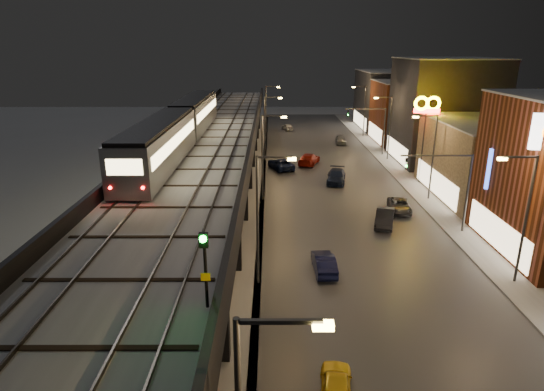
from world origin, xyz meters
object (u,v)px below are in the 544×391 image
object	(u,v)px
car_mid_silver	(281,164)
car_onc_white	(336,177)
car_far_white	(287,127)
subway_train	(181,125)
car_near_white	(324,263)
car_onc_red	(341,140)
car_taxi	(336,387)
car_mid_dark	(309,159)
car_onc_dark	(400,206)
rail_signal	(204,255)
car_onc_silver	(385,218)

from	to	relation	value
car_mid_silver	car_onc_white	world-z (taller)	car_onc_white
car_far_white	car_onc_white	size ratio (longest dim) A/B	0.73
subway_train	car_near_white	xyz separation A→B (m)	(12.49, -14.10, -7.67)
car_onc_red	car_far_white	bearing A→B (deg)	127.73
car_taxi	car_mid_silver	bearing A→B (deg)	-79.62
car_far_white	car_near_white	bearing A→B (deg)	75.29
car_near_white	car_mid_silver	xyz separation A→B (m)	(-2.47, 28.94, 0.03)
car_near_white	car_onc_red	size ratio (longest dim) A/B	0.98
car_mid_dark	car_onc_dark	size ratio (longest dim) A/B	1.19
subway_train	car_mid_silver	bearing A→B (deg)	55.98
rail_signal	car_near_white	xyz separation A→B (m)	(6.09, 15.35, -8.01)
subway_train	car_onc_white	size ratio (longest dim) A/B	6.85
rail_signal	car_onc_dark	world-z (taller)	rail_signal
car_taxi	car_mid_silver	xyz separation A→B (m)	(-1.65, 41.35, 0.08)
subway_train	rail_signal	world-z (taller)	subway_train
car_taxi	subway_train	bearing A→B (deg)	-58.15
car_far_white	car_onc_silver	bearing A→B (deg)	82.83
car_near_white	subway_train	bearing A→B (deg)	-50.96
rail_signal	car_mid_dark	bearing A→B (deg)	80.86
rail_signal	car_mid_dark	size ratio (longest dim) A/B	0.56
rail_signal	car_onc_silver	distance (m)	28.48
car_mid_dark	rail_signal	bearing A→B (deg)	100.21
car_onc_silver	car_near_white	bearing A→B (deg)	-109.74
car_onc_red	rail_signal	bearing A→B (deg)	-98.31
car_far_white	car_mid_dark	bearing A→B (deg)	78.95
car_mid_dark	car_onc_silver	size ratio (longest dim) A/B	1.17
car_taxi	car_mid_silver	size ratio (longest dim) A/B	0.72
car_near_white	car_far_white	size ratio (longest dim) A/B	1.09
car_mid_silver	car_onc_red	distance (m)	19.68
subway_train	car_onc_silver	distance (m)	21.12
car_taxi	car_onc_silver	bearing A→B (deg)	-100.91
car_onc_white	car_far_white	bearing A→B (deg)	107.82
car_onc_silver	rail_signal	bearing A→B (deg)	-101.02
car_mid_silver	car_onc_red	bearing A→B (deg)	-141.53
car_taxi	car_onc_dark	size ratio (longest dim) A/B	0.83
car_onc_silver	car_mid_silver	bearing A→B (deg)	130.62
car_mid_dark	car_onc_silver	bearing A→B (deg)	122.03
subway_train	car_onc_red	world-z (taller)	subway_train
car_far_white	car_onc_dark	size ratio (longest dim) A/B	0.85
car_mid_silver	car_onc_white	size ratio (longest dim) A/B	0.99
car_onc_white	subway_train	bearing A→B (deg)	-141.93
car_mid_dark	car_onc_dark	world-z (taller)	car_mid_dark
subway_train	car_mid_dark	xyz separation A→B (m)	(13.93, 17.37, -7.59)
car_onc_silver	car_onc_white	distance (m)	14.00
car_onc_white	car_onc_red	world-z (taller)	car_onc_white
subway_train	car_mid_dark	bearing A→B (deg)	51.26
car_mid_silver	car_onc_white	distance (m)	9.01
rail_signal	car_onc_silver	xyz separation A→B (m)	(12.61, 24.26, -7.95)
car_taxi	car_onc_silver	xyz separation A→B (m)	(7.35, 21.32, 0.11)
car_onc_silver	car_onc_dark	xyz separation A→B (m)	(2.35, 3.68, -0.12)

